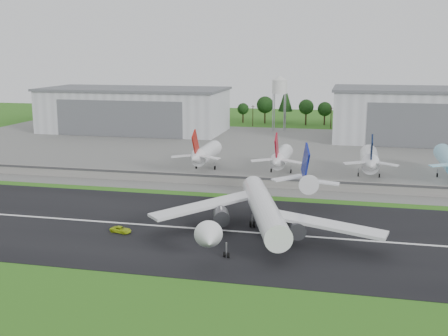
% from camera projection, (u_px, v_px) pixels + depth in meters
% --- Properties ---
extents(ground, '(600.00, 600.00, 0.00)m').
position_uv_depth(ground, '(194.00, 243.00, 126.13)').
color(ground, '#246417').
rests_on(ground, ground).
extents(runway, '(320.00, 60.00, 0.10)m').
position_uv_depth(runway, '(205.00, 229.00, 135.66)').
color(runway, black).
rests_on(runway, ground).
extents(runway_centerline, '(220.00, 1.00, 0.02)m').
position_uv_depth(runway_centerline, '(205.00, 229.00, 135.65)').
color(runway_centerline, white).
rests_on(runway_centerline, runway).
extents(apron, '(320.00, 150.00, 0.10)m').
position_uv_depth(apron, '(271.00, 151.00, 240.60)').
color(apron, slate).
rests_on(apron, ground).
extents(blast_fence, '(240.00, 0.61, 3.50)m').
position_uv_depth(blast_fence, '(241.00, 181.00, 178.21)').
color(blast_fence, gray).
rests_on(blast_fence, ground).
extents(hangar_west, '(97.00, 44.00, 23.20)m').
position_uv_depth(hangar_west, '(134.00, 110.00, 298.59)').
color(hangar_west, silver).
rests_on(hangar_west, ground).
extents(hangar_east, '(102.00, 47.00, 25.20)m').
position_uv_depth(hangar_east, '(443.00, 115.00, 264.46)').
color(hangar_east, silver).
rests_on(hangar_east, ground).
extents(water_tower, '(8.40, 8.40, 29.40)m').
position_uv_depth(water_tower, '(280.00, 85.00, 298.68)').
color(water_tower, '#99999E').
rests_on(water_tower, ground).
extents(utility_poles, '(230.00, 3.00, 12.00)m').
position_uv_depth(utility_poles, '(291.00, 127.00, 316.93)').
color(utility_poles, black).
rests_on(utility_poles, ground).
extents(treeline, '(320.00, 16.00, 22.00)m').
position_uv_depth(treeline, '(294.00, 124.00, 331.24)').
color(treeline, black).
rests_on(treeline, ground).
extents(main_airliner, '(54.92, 58.17, 18.17)m').
position_uv_depth(main_airliner, '(263.00, 214.00, 131.18)').
color(main_airliner, white).
rests_on(main_airliner, runway).
extents(ground_vehicle, '(5.62, 3.51, 1.45)m').
position_uv_depth(ground_vehicle, '(121.00, 230.00, 132.98)').
color(ground_vehicle, '#B9D619').
rests_on(ground_vehicle, runway).
extents(parked_jet_red_a, '(7.36, 31.29, 16.60)m').
position_uv_depth(parked_jet_red_a, '(204.00, 154.00, 201.81)').
color(parked_jet_red_a, white).
rests_on(parked_jet_red_a, ground).
extents(parked_jet_red_b, '(7.36, 31.29, 16.39)m').
position_uv_depth(parked_jet_red_b, '(281.00, 157.00, 195.77)').
color(parked_jet_red_b, silver).
rests_on(parked_jet_red_b, ground).
extents(parked_jet_navy, '(7.36, 31.29, 16.86)m').
position_uv_depth(parked_jet_navy, '(370.00, 160.00, 189.17)').
color(parked_jet_navy, silver).
rests_on(parked_jet_navy, ground).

